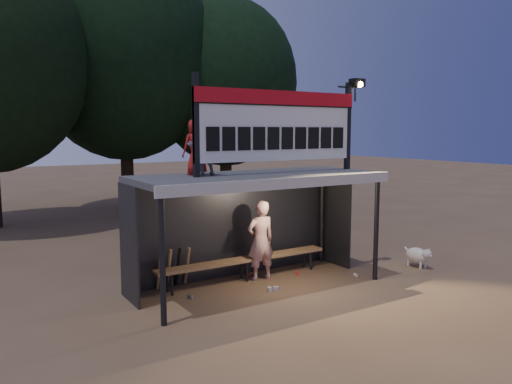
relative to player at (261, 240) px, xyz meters
The scene contains 12 objects.
ground 0.99m from the player, 128.39° to the right, with size 80.00×80.00×0.00m, color brown.
player is the anchor object (origin of this frame).
child_a 2.51m from the player, behind, with size 0.55×0.43×1.13m, color slate.
child_b 2.49m from the player, behind, with size 0.53×0.35×1.09m, color #A71C19.
dugout_shelter 1.05m from the player, 154.06° to the right, with size 5.10×2.08×2.32m.
scoreboard_assembly 2.51m from the player, 59.04° to the right, with size 4.10×0.27×1.99m.
bench 0.55m from the player, 154.00° to the left, with size 4.00×0.35×0.48m.
tree_mid 12.33m from the player, 86.47° to the left, with size 7.22×7.22×10.36m.
tree_right 11.95m from the player, 65.12° to the left, with size 6.08×6.08×8.72m.
dog 3.87m from the player, 17.13° to the right, with size 0.36×0.81×0.49m.
bats 1.91m from the player, 166.90° to the left, with size 0.68×0.35×0.84m.
litter 0.93m from the player, 79.62° to the right, with size 3.75×1.39×0.08m.
Camera 1 is at (-5.29, -8.35, 3.17)m, focal length 35.00 mm.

